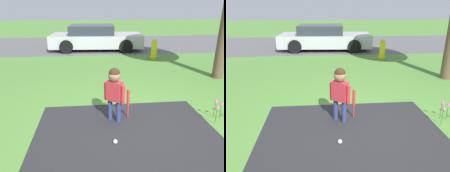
{
  "view_description": "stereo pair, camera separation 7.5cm",
  "coord_description": "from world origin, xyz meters",
  "views": [
    {
      "loc": [
        -0.81,
        -3.37,
        2.07
      ],
      "look_at": [
        -0.38,
        0.69,
        0.55
      ],
      "focal_mm": 35.0,
      "sensor_mm": 36.0,
      "label": 1
    },
    {
      "loc": [
        -0.73,
        -3.37,
        2.07
      ],
      "look_at": [
        -0.38,
        0.69,
        0.55
      ],
      "focal_mm": 35.0,
      "sensor_mm": 36.0,
      "label": 2
    }
  ],
  "objects": [
    {
      "name": "ground_plane",
      "position": [
        0.0,
        0.0,
        0.0
      ],
      "size": [
        60.0,
        60.0,
        0.0
      ],
      "primitive_type": "plane",
      "color": "#518438"
    },
    {
      "name": "street_strip",
      "position": [
        0.0,
        9.07,
        0.0
      ],
      "size": [
        40.0,
        6.0,
        0.01
      ],
      "color": "#59595B",
      "rests_on": "ground"
    },
    {
      "name": "child",
      "position": [
        -0.38,
        0.29,
        0.67
      ],
      "size": [
        0.36,
        0.29,
        1.04
      ],
      "rotation": [
        0.0,
        0.0,
        -0.62
      ],
      "color": "navy",
      "rests_on": "ground"
    },
    {
      "name": "baseball_bat",
      "position": [
        -0.1,
        0.39,
        0.38
      ],
      "size": [
        0.06,
        0.06,
        0.59
      ],
      "color": "red",
      "rests_on": "ground"
    },
    {
      "name": "sports_ball",
      "position": [
        -0.45,
        -0.45,
        0.04
      ],
      "size": [
        0.07,
        0.07,
        0.07
      ],
      "color": "white",
      "rests_on": "ground"
    },
    {
      "name": "fire_hydrant",
      "position": [
        1.8,
        5.18,
        0.39
      ],
      "size": [
        0.32,
        0.29,
        0.79
      ],
      "color": "yellow",
      "rests_on": "ground"
    },
    {
      "name": "parked_car",
      "position": [
        -0.47,
        7.47,
        0.57
      ],
      "size": [
        4.47,
        2.29,
        1.18
      ],
      "rotation": [
        0.0,
        0.0,
        -0.06
      ],
      "color": "#B7B7BC",
      "rests_on": "ground"
    },
    {
      "name": "flower_bed",
      "position": [
        1.69,
        0.12,
        0.3
      ],
      "size": [
        0.49,
        0.3,
        0.4
      ],
      "color": "#38702D",
      "rests_on": "ground"
    }
  ]
}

